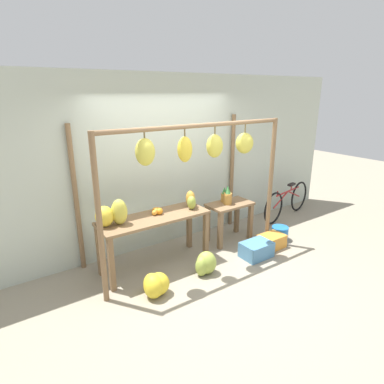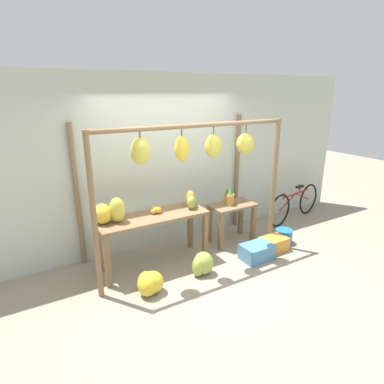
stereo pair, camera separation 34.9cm
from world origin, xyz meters
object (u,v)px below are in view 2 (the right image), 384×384
at_px(fruit_crate_white, 257,252).
at_px(banana_pile_ground_left, 149,283).
at_px(banana_pile_ground_right, 202,264).
at_px(papaya_pile, 191,200).
at_px(banana_pile_on_table, 109,212).
at_px(blue_bucket, 284,236).
at_px(orange_pile, 156,210).
at_px(fruit_crate_purple, 274,244).
at_px(parked_bicycle, 295,204).
at_px(pineapple_cluster, 229,197).

bearing_deg(fruit_crate_white, banana_pile_ground_left, 179.33).
xyz_separation_m(banana_pile_ground_right, papaya_pile, (0.17, 0.60, 0.76)).
relative_size(banana_pile_on_table, papaya_pile, 1.56).
height_order(banana_pile_ground_right, blue_bucket, banana_pile_ground_right).
distance_m(banana_pile_on_table, blue_bucket, 3.01).
distance_m(orange_pile, banana_pile_ground_left, 1.08).
bearing_deg(fruit_crate_purple, parked_bicycle, 30.91).
xyz_separation_m(fruit_crate_white, blue_bucket, (0.78, 0.20, -0.00)).
height_order(banana_pile_on_table, fruit_crate_white, banana_pile_on_table).
bearing_deg(blue_bucket, banana_pile_ground_right, -175.32).
height_order(banana_pile_ground_left, blue_bucket, banana_pile_ground_left).
distance_m(fruit_crate_white, blue_bucket, 0.81).
bearing_deg(fruit_crate_white, pineapple_cluster, 91.14).
bearing_deg(banana_pile_ground_left, parked_bicycle, 13.37).
height_order(orange_pile, blue_bucket, orange_pile).
distance_m(pineapple_cluster, banana_pile_ground_left, 2.03).
bearing_deg(fruit_crate_white, banana_pile_on_table, 161.28).
bearing_deg(blue_bucket, banana_pile_ground_left, -175.98).
bearing_deg(banana_pile_ground_right, parked_bicycle, 16.52).
relative_size(blue_bucket, papaya_pile, 0.95).
distance_m(banana_pile_ground_right, papaya_pile, 0.98).
height_order(orange_pile, papaya_pile, papaya_pile).
relative_size(pineapple_cluster, fruit_crate_purple, 0.74).
height_order(orange_pile, parked_bicycle, orange_pile).
xyz_separation_m(parked_bicycle, papaya_pile, (-2.55, -0.20, 0.58)).
distance_m(banana_pile_ground_left, papaya_pile, 1.41).
relative_size(pineapple_cluster, fruit_crate_white, 0.66).
xyz_separation_m(fruit_crate_white, papaya_pile, (-0.81, 0.66, 0.80)).
height_order(fruit_crate_white, parked_bicycle, parked_bicycle).
xyz_separation_m(banana_pile_on_table, papaya_pile, (1.26, -0.04, -0.04)).
distance_m(pineapple_cluster, fruit_crate_white, 1.00).
bearing_deg(banana_pile_ground_left, banana_pile_on_table, 111.01).
bearing_deg(banana_pile_ground_left, orange_pile, 57.72).
bearing_deg(fruit_crate_white, parked_bicycle, 26.37).
bearing_deg(parked_bicycle, papaya_pile, -175.45).
distance_m(banana_pile_ground_left, blue_bucket, 2.59).
bearing_deg(fruit_crate_purple, orange_pile, 160.77).
xyz_separation_m(blue_bucket, parked_bicycle, (0.96, 0.66, 0.22)).
bearing_deg(fruit_crate_purple, banana_pile_ground_right, -178.92).
bearing_deg(pineapple_cluster, banana_pile_ground_right, -144.93).
bearing_deg(parked_bicycle, banana_pile_on_table, -177.52).
bearing_deg(banana_pile_ground_right, orange_pile, 120.89).
relative_size(fruit_crate_white, fruit_crate_purple, 1.11).
height_order(banana_pile_on_table, banana_pile_ground_right, banana_pile_on_table).
xyz_separation_m(banana_pile_ground_left, parked_bicycle, (3.54, 0.84, 0.19)).
bearing_deg(fruit_crate_white, blue_bucket, 14.48).
relative_size(orange_pile, banana_pile_ground_right, 0.45).
xyz_separation_m(orange_pile, banana_pile_ground_left, (-0.44, -0.69, -0.69)).
height_order(banana_pile_ground_right, fruit_crate_white, banana_pile_ground_right).
xyz_separation_m(banana_pile_ground_left, papaya_pile, (1.00, 0.64, 0.77)).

